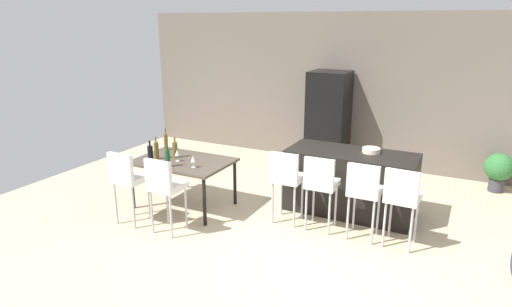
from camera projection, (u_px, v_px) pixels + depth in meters
The scene contains 20 objects.
ground_plane at pixel (318, 225), 6.19m from camera, with size 10.00×10.00×0.00m, color #C6B28E.
back_wall at pixel (375, 92), 8.33m from camera, with size 10.00×0.12×2.90m, color #665B51.
kitchen_island at pixel (350, 182), 6.50m from camera, with size 1.84×0.81×0.92m, color black.
bar_chair_left at pixel (286, 176), 6.06m from camera, with size 0.41×0.41×1.05m.
bar_chair_middle at pixel (321, 182), 5.84m from camera, with size 0.41×0.41×1.05m.
bar_chair_right at pixel (364, 189), 5.59m from camera, with size 0.40×0.40×1.05m.
bar_chair_far at pixel (402, 195), 5.39m from camera, with size 0.42×0.42×1.05m.
dining_table at pixel (183, 164), 6.62m from camera, with size 1.41×0.96×0.74m.
dining_chair_near at pixel (127, 176), 6.03m from camera, with size 0.40×0.40×1.05m.
dining_chair_far at pixel (164, 184), 5.76m from camera, with size 0.41×0.41×1.05m.
wine_bottle_end at pixel (166, 142), 7.09m from camera, with size 0.06×0.06×0.35m.
wine_bottle_inner at pixel (156, 150), 6.62m from camera, with size 0.07×0.07×0.34m.
wine_bottle_left at pixel (150, 154), 6.45m from camera, with size 0.08×0.08×0.33m.
wine_bottle_near at pixel (175, 150), 6.70m from camera, with size 0.08×0.08×0.32m.
wine_bottle_far at pixel (168, 158), 6.27m from camera, with size 0.07×0.07×0.31m.
wine_glass_middle at pixel (177, 153), 6.52m from camera, with size 0.07×0.07×0.17m.
wine_glass_right at pixel (193, 159), 6.24m from camera, with size 0.07×0.07×0.17m.
refrigerator at pixel (328, 120), 8.43m from camera, with size 0.72×0.68×1.84m, color black.
fruit_bowl at pixel (371, 150), 6.34m from camera, with size 0.25×0.25×0.07m, color beige.
potted_plant at pixel (499, 169), 7.29m from camera, with size 0.46×0.46×0.66m.
Camera 1 is at (1.80, -5.41, 2.74)m, focal length 31.05 mm.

